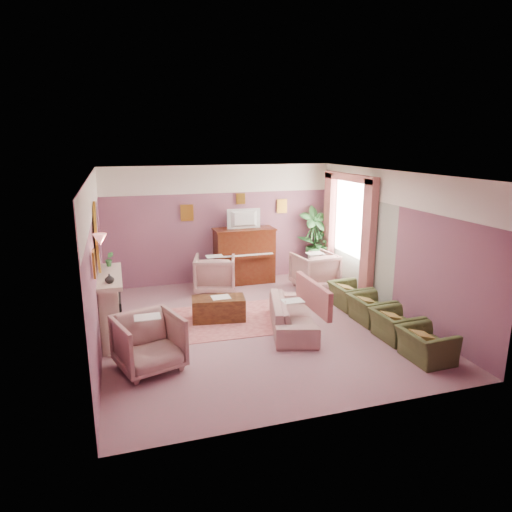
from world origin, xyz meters
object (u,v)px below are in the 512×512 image
object	(u,v)px
coffee_table	(218,309)
floral_armchair_front	(149,340)
floral_armchair_left	(215,272)
side_table	(318,264)
olive_chair_c	(371,305)
sofa	(293,309)
television	(245,217)
olive_chair_b	(396,321)
piano	(244,256)
olive_chair_a	(426,340)
floral_armchair_right	(315,269)
olive_chair_d	(350,292)

from	to	relation	value
coffee_table	floral_armchair_front	xyz separation A→B (m)	(-1.41, -1.58, 0.24)
coffee_table	floral_armchair_left	distance (m)	1.75
side_table	olive_chair_c	bearing A→B (deg)	-95.65
coffee_table	sofa	distance (m)	1.45
television	olive_chair_b	size ratio (longest dim) A/B	1.02
sofa	floral_armchair_left	world-z (taller)	floral_armchair_left
olive_chair_c	side_table	size ratio (longest dim) A/B	1.12
floral_armchair_left	olive_chair_c	size ratio (longest dim) A/B	1.19
piano	floral_armchair_front	distance (m)	4.56
piano	olive_chair_b	distance (m)	4.28
piano	olive_chair_a	distance (m)	5.05
television	coffee_table	distance (m)	2.79
television	sofa	bearing A→B (deg)	-88.80
floral_armchair_right	olive_chair_b	bearing A→B (deg)	-87.16
sofa	olive_chair_c	bearing A→B (deg)	-4.97
floral_armchair_right	olive_chair_c	xyz separation A→B (m)	(0.15, -2.23, -0.13)
side_table	olive_chair_d	bearing A→B (deg)	-97.75
olive_chair_a	olive_chair_d	xyz separation A→B (m)	(0.00, 2.46, 0.00)
floral_armchair_front	floral_armchair_right	bearing A→B (deg)	35.76
coffee_table	olive_chair_d	xyz separation A→B (m)	(2.73, -0.12, 0.11)
floral_armchair_front	piano	bearing A→B (deg)	56.06
olive_chair_a	side_table	distance (m)	4.65
olive_chair_d	olive_chair_c	bearing A→B (deg)	-90.00
television	floral_armchair_left	xyz separation A→B (m)	(-0.83, -0.44, -1.13)
olive_chair_a	olive_chair_b	size ratio (longest dim) A/B	1.00
floral_armchair_right	side_table	distance (m)	0.90
coffee_table	floral_armchair_right	distance (m)	2.89
piano	floral_armchair_left	bearing A→B (deg)	-149.57
television	olive_chair_a	size ratio (longest dim) A/B	1.02
olive_chair_b	side_table	xyz separation A→B (m)	(0.30, 3.82, 0.01)
coffee_table	olive_chair_c	distance (m)	2.89
piano	television	bearing A→B (deg)	-90.00
olive_chair_c	side_table	xyz separation A→B (m)	(0.30, 3.00, 0.01)
floral_armchair_right	floral_armchair_front	bearing A→B (deg)	-144.24
television	coffee_table	world-z (taller)	television
television	olive_chair_d	xyz separation A→B (m)	(1.59, -2.27, -1.26)
olive_chair_b	olive_chair_d	size ratio (longest dim) A/B	1.00
television	olive_chair_a	world-z (taller)	television
olive_chair_c	floral_armchair_front	bearing A→B (deg)	-171.22
piano	television	size ratio (longest dim) A/B	1.75
television	floral_armchair_front	world-z (taller)	television
sofa	olive_chair_c	world-z (taller)	sofa
sofa	olive_chair_a	bearing A→B (deg)	-49.19
floral_armchair_left	side_table	xyz separation A→B (m)	(2.72, 0.35, -0.12)
piano	floral_armchair_right	bearing A→B (deg)	-32.27
olive_chair_b	floral_armchair_left	bearing A→B (deg)	124.91
television	piano	bearing A→B (deg)	90.00
olive_chair_b	olive_chair_a	bearing A→B (deg)	-90.00
television	floral_armchair_right	size ratio (longest dim) A/B	0.86
olive_chair_b	olive_chair_d	xyz separation A→B (m)	(0.00, 1.64, 0.00)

